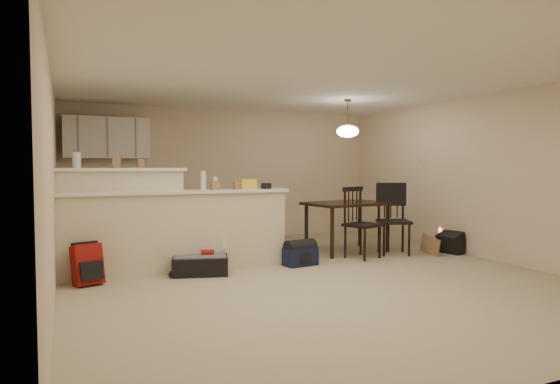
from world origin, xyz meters
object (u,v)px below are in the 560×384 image
dining_table (347,208)px  red_backpack (87,265)px  dining_chair_far (394,219)px  suitcase (200,265)px  pendant_lamp (348,131)px  navy_duffel (300,257)px  dining_chair_near (363,223)px  black_daypack (451,243)px

dining_table → red_backpack: bearing=-177.1°
dining_chair_far → suitcase: size_ratio=1.59×
pendant_lamp → dining_chair_far: (0.57, -0.49, -1.43)m
dining_table → navy_duffel: 1.51m
dining_chair_near → suitcase: size_ratio=1.56×
dining_table → dining_chair_near: bearing=-104.7°
dining_chair_far → red_backpack: dining_chair_far is taller
black_daypack → navy_duffel: bearing=78.4°
dining_table → dining_chair_near: 0.61m
dining_table → pendant_lamp: size_ratio=2.29×
dining_table → dining_chair_near: (-0.07, -0.58, -0.18)m
dining_chair_near → suitcase: (-2.58, -0.13, -0.43)m
suitcase → dining_chair_near: bearing=18.1°
dining_chair_far → black_daypack: bearing=2.7°
navy_duffel → dining_table: bearing=22.1°
dining_chair_near → dining_chair_far: dining_chair_far is taller
dining_chair_near → dining_table: bearing=62.2°
dining_chair_near → dining_chair_far: size_ratio=0.98×
suitcase → red_backpack: bearing=-163.5°
pendant_lamp → dining_chair_near: size_ratio=0.57×
navy_duffel → black_daypack: (2.67, -0.09, 0.04)m
black_daypack → dining_chair_far: bearing=61.0°
dining_chair_near → black_daypack: bearing=-28.9°
suitcase → navy_duffel: 1.45m
suitcase → red_backpack: (-1.38, -0.03, 0.12)m
pendant_lamp → dining_chair_near: pendant_lamp is taller
dining_table → pendant_lamp: pendant_lamp is taller
pendant_lamp → red_backpack: (-4.03, -0.74, -1.75)m
dining_table → dining_chair_far: dining_chair_far is taller
pendant_lamp → black_daypack: size_ratio=1.64×
dining_table → pendant_lamp: bearing=-97.6°
dining_table → dining_chair_near: dining_chair_near is taller
black_daypack → suitcase: bearing=79.1°
dining_table → navy_duffel: (-1.20, -0.71, -0.59)m
suitcase → black_daypack: bearing=13.9°
red_backpack → navy_duffel: size_ratio=1.03×
dining_chair_far → navy_duffel: (-1.77, -0.23, -0.43)m
pendant_lamp → suitcase: bearing=-164.9°
navy_duffel → black_daypack: 2.68m
dining_table → pendant_lamp: (0.00, -0.00, 1.27)m
suitcase → red_backpack: size_ratio=1.45×
pendant_lamp → red_backpack: bearing=-169.5°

